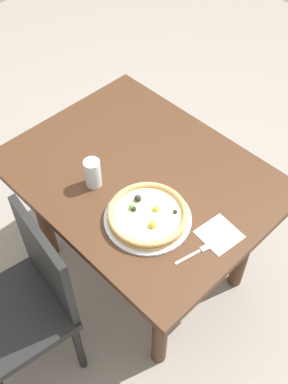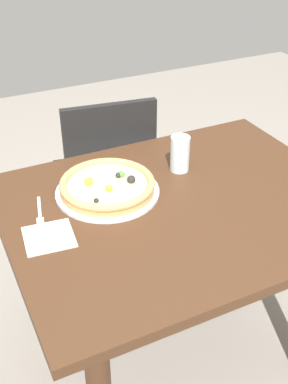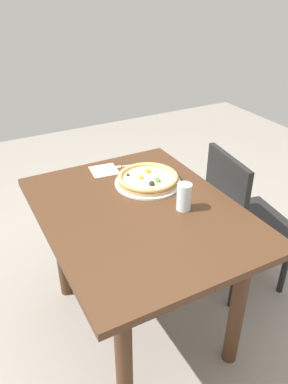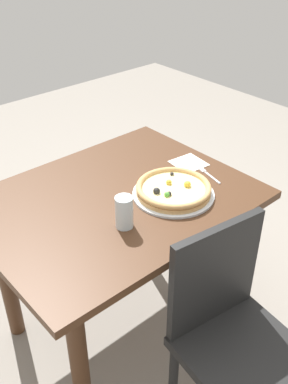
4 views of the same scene
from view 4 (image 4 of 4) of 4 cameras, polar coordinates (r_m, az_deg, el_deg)
ground_plane at (r=2.33m, az=-3.10°, el=-16.00°), size 6.00×6.00×0.00m
dining_table at (r=1.91m, az=-3.65°, el=-3.87°), size 1.11×0.86×0.74m
chair_near at (r=1.68m, az=11.19°, el=-17.24°), size 0.45×0.45×0.88m
plate at (r=1.85m, az=3.76°, el=-0.26°), size 0.34×0.34×0.01m
pizza at (r=1.83m, az=3.79°, el=0.40°), size 0.31×0.31×0.05m
fork at (r=2.01m, az=8.01°, el=2.38°), size 0.05×0.16×0.00m
drinking_glass at (r=1.64m, az=-2.55°, el=-2.58°), size 0.07×0.07×0.13m
napkin at (r=2.08m, az=5.72°, el=3.67°), size 0.15×0.15×0.00m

